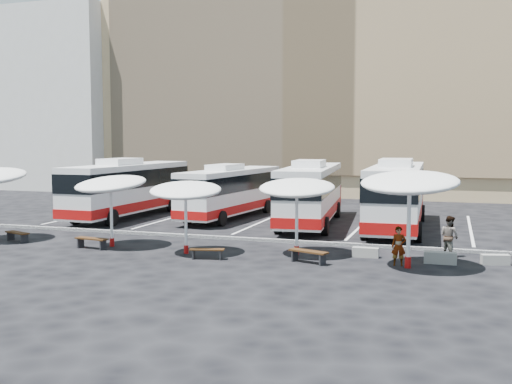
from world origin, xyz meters
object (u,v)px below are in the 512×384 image
(bus_3, at_px, (397,193))
(passenger_0, at_px, (399,246))
(conc_bench_1, at_px, (440,258))
(sunshade_3, at_px, (297,188))
(sunshade_1, at_px, (111,184))
(conc_bench_2, at_px, (495,260))
(bus_1, at_px, (232,190))
(bus_2, at_px, (311,191))
(conc_bench_0, at_px, (366,252))
(sunshade_4, at_px, (410,183))
(passenger_1, at_px, (450,236))
(wood_bench_1, at_px, (92,240))
(sunshade_2, at_px, (186,190))
(wood_bench_3, at_px, (308,253))
(wood_bench_0, at_px, (17,234))
(wood_bench_2, at_px, (207,251))
(bus_0, at_px, (129,187))

(bus_3, relative_size, passenger_0, 8.04)
(conc_bench_1, bearing_deg, sunshade_3, 179.84)
(sunshade_1, bearing_deg, conc_bench_2, 4.04)
(bus_1, bearing_deg, bus_2, -7.76)
(conc_bench_0, bearing_deg, sunshade_3, -172.18)
(sunshade_1, xyz_separation_m, sunshade_4, (13.53, -0.54, 0.41))
(conc_bench_2, height_order, passenger_1, passenger_1)
(wood_bench_1, xyz_separation_m, conc_bench_1, (15.27, 1.51, -0.14))
(bus_2, relative_size, sunshade_2, 3.17)
(sunshade_3, bearing_deg, wood_bench_3, -60.12)
(sunshade_1, height_order, passenger_1, sunshade_1)
(sunshade_3, xyz_separation_m, wood_bench_0, (-13.87, -1.00, -2.55))
(wood_bench_3, height_order, passenger_1, passenger_1)
(wood_bench_1, bearing_deg, conc_bench_0, 8.95)
(bus_3, bearing_deg, sunshade_3, -112.48)
(bus_2, xyz_separation_m, passenger_1, (7.84, -7.84, -1.07))
(sunshade_1, distance_m, sunshade_3, 8.76)
(sunshade_4, distance_m, wood_bench_1, 14.40)
(passenger_0, bearing_deg, sunshade_2, 175.35)
(sunshade_4, xyz_separation_m, wood_bench_3, (-3.90, -0.31, -2.94))
(bus_1, relative_size, bus_3, 0.88)
(bus_1, bearing_deg, wood_bench_1, -94.84)
(wood_bench_2, relative_size, wood_bench_3, 0.86)
(sunshade_4, bearing_deg, conc_bench_2, 27.75)
(sunshade_3, distance_m, wood_bench_2, 4.70)
(bus_2, bearing_deg, passenger_1, -50.59)
(bus_2, xyz_separation_m, sunshade_2, (-3.16, -10.65, 0.83))
(sunshade_4, height_order, conc_bench_1, sunshade_4)
(bus_0, xyz_separation_m, wood_bench_2, (10.12, -11.13, -1.61))
(bus_1, distance_m, conc_bench_0, 14.43)
(conc_bench_1, bearing_deg, bus_0, 155.03)
(conc_bench_1, bearing_deg, sunshade_1, -177.31)
(wood_bench_0, distance_m, conc_bench_1, 19.87)
(bus_2, relative_size, sunshade_1, 3.11)
(bus_1, height_order, bus_3, bus_3)
(conc_bench_0, bearing_deg, conc_bench_2, 0.84)
(wood_bench_3, bearing_deg, passenger_1, 30.02)
(bus_3, bearing_deg, wood_bench_2, -122.88)
(bus_3, xyz_separation_m, wood_bench_0, (-17.31, -10.01, -1.66))
(bus_1, distance_m, bus_2, 5.66)
(wood_bench_1, relative_size, conc_bench_2, 1.54)
(conc_bench_2, bearing_deg, conc_bench_1, -166.75)
(wood_bench_0, bearing_deg, wood_bench_3, -2.19)
(bus_0, relative_size, bus_1, 1.09)
(wood_bench_3, xyz_separation_m, passenger_0, (3.51, 0.64, 0.39))
(conc_bench_0, relative_size, conc_bench_2, 1.02)
(sunshade_2, bearing_deg, conc_bench_2, 7.65)
(bus_0, xyz_separation_m, bus_2, (11.92, 0.39, 0.00))
(conc_bench_0, relative_size, conc_bench_1, 0.87)
(sunshade_3, relative_size, sunshade_4, 0.83)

